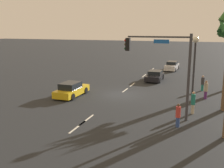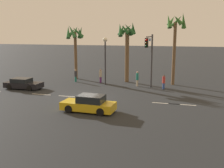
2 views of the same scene
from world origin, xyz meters
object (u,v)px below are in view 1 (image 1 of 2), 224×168
traffic_signal (166,62)px  pedestrian_3 (193,102)px  car_0 (71,90)px  car_1 (155,76)px  pedestrian_1 (206,89)px  pedestrian_0 (203,83)px  pedestrian_2 (178,115)px  car_2 (172,66)px  streetlamp (195,56)px

traffic_signal → pedestrian_3: size_ratio=3.46×
car_0 → car_1: (-10.70, 6.38, -0.06)m
pedestrian_1 → pedestrian_3: bearing=-10.5°
car_1 → pedestrian_1: (7.46, 6.21, 0.35)m
pedestrian_0 → pedestrian_2: 11.83m
car_2 → pedestrian_2: bearing=7.7°
pedestrian_0 → pedestrian_3: 8.49m
pedestrian_0 → pedestrian_1: 3.42m
car_2 → pedestrian_2: size_ratio=2.72×
pedestrian_3 → car_1: bearing=-157.1°
car_2 → pedestrian_0: (13.39, 4.84, 0.23)m
traffic_signal → streetlamp: size_ratio=1.06×
car_0 → pedestrian_3: (1.82, 11.65, 0.33)m
pedestrian_2 → pedestrian_3: pedestrian_3 is taller
traffic_signal → pedestrian_3: (-1.76, 1.96, -3.28)m
pedestrian_1 → pedestrian_2: 8.52m
pedestrian_3 → streetlamp: bearing=-176.6°
car_0 → pedestrian_2: pedestrian_2 is taller
pedestrian_0 → car_1: bearing=-124.6°
car_2 → traffic_signal: (23.62, 2.28, 3.61)m
car_1 → traffic_signal: 15.11m
car_1 → car_2: car_2 is taller
streetlamp → pedestrian_0: 5.58m
car_0 → car_2: bearing=159.7°
traffic_signal → pedestrian_0: size_ratio=3.77×
car_1 → pedestrian_3: size_ratio=2.40×
pedestrian_2 → pedestrian_3: 3.38m
car_1 → car_2: bearing=173.7°
car_0 → pedestrian_2: (5.10, 10.83, 0.23)m
streetlamp → pedestrian_3: bearing=3.4°
car_0 → car_2: 21.37m
car_2 → traffic_signal: bearing=5.5°
pedestrian_0 → pedestrian_3: pedestrian_3 is taller
pedestrian_2 → car_0: bearing=-115.2°
car_1 → car_2: 9.40m
streetlamp → pedestrian_3: streetlamp is taller
car_2 → pedestrian_1: size_ratio=2.52×
car_1 → traffic_signal: bearing=13.1°
car_2 → pedestrian_3: pedestrian_3 is taller
traffic_signal → pedestrian_0: bearing=165.9°
car_1 → pedestrian_3: bearing=22.9°
pedestrian_0 → pedestrian_1: size_ratio=0.94×
traffic_signal → pedestrian_2: bearing=36.8°
pedestrian_1 → car_2: bearing=-162.9°
traffic_signal → streetlamp: (-5.79, 1.72, -0.09)m
car_1 → streetlamp: size_ratio=0.73×
car_1 → streetlamp: bearing=30.7°
streetlamp → pedestrian_3: (4.03, 0.24, -3.19)m
pedestrian_0 → pedestrian_2: size_ratio=1.01×
car_1 → traffic_signal: size_ratio=0.69×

